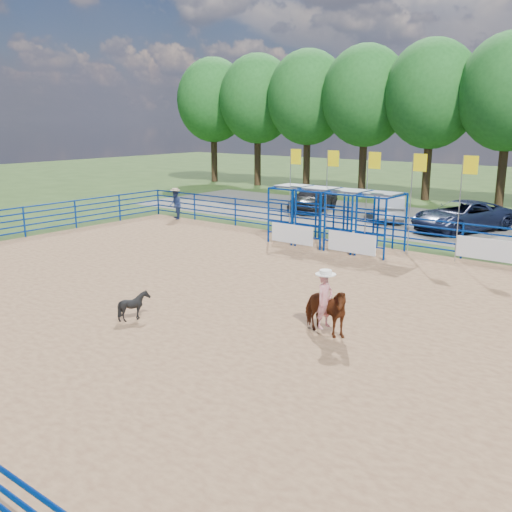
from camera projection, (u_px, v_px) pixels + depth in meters
name	position (u px, v px, depth m)	size (l,w,h in m)	color
ground	(249.00, 306.00, 17.34)	(120.00, 120.00, 0.00)	#385321
arena_dirt	(249.00, 306.00, 17.34)	(30.00, 20.00, 0.02)	#A47852
gravel_strip	(449.00, 226.00, 30.34)	(40.00, 10.00, 0.01)	#67655C
horse_and_rider	(325.00, 304.00, 14.81)	(1.69, 0.98, 2.48)	#5F2B13
calf	(134.00, 306.00, 16.01)	(0.67, 0.75, 0.83)	black
spectator_cowboy	(175.00, 204.00, 32.15)	(1.03, 0.99, 1.73)	navy
car_a	(313.00, 198.00, 35.18)	(1.94, 4.81, 1.64)	black
car_b	(390.00, 207.00, 32.03)	(1.56, 4.48, 1.47)	gray
car_c	(461.00, 216.00, 28.82)	(2.53, 5.49, 1.53)	#151C36
perimeter_fence	(249.00, 282.00, 17.17)	(30.10, 20.10, 1.50)	navy
chute_assembly	(342.00, 220.00, 24.95)	(19.32, 2.41, 4.20)	navy
treeline	(510.00, 86.00, 35.46)	(56.40, 6.40, 11.24)	#3F2B19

